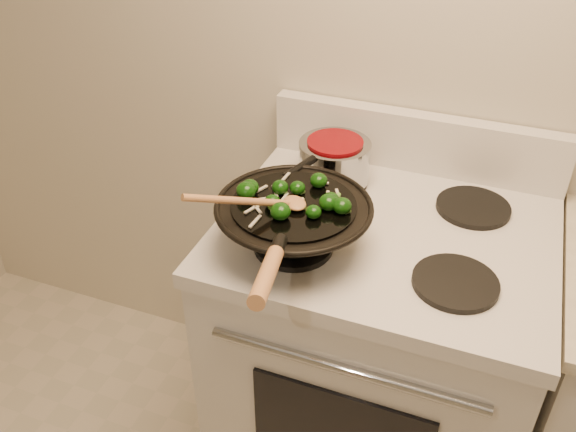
% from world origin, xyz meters
% --- Properties ---
extents(stove, '(0.78, 0.67, 1.08)m').
position_xyz_m(stove, '(-0.02, 1.17, 0.47)').
color(stove, silver).
rests_on(stove, ground).
extents(wok, '(0.35, 0.57, 0.20)m').
position_xyz_m(wok, '(-0.20, 1.02, 0.99)').
color(wok, black).
rests_on(wok, stove).
extents(stirfry, '(0.25, 0.23, 0.04)m').
position_xyz_m(stirfry, '(-0.20, 1.02, 1.05)').
color(stirfry, '#0C3307').
rests_on(stirfry, wok).
extents(wooden_spoon, '(0.21, 0.22, 0.10)m').
position_xyz_m(wooden_spoon, '(-0.24, 0.96, 1.07)').
color(wooden_spoon, '#AF7445').
rests_on(wooden_spoon, wok).
extents(saucepan, '(0.18, 0.29, 0.11)m').
position_xyz_m(saucepan, '(-0.20, 1.32, 0.99)').
color(saucepan, '#999DA1').
rests_on(saucepan, stove).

